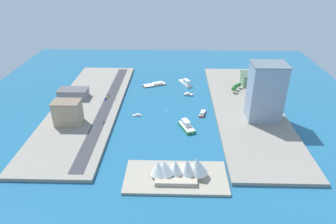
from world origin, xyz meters
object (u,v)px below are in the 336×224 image
yacht_sleek_gray (188,94)px  barge_flat_brown (155,84)px  taxi_yellow_cab (108,96)px  ferry_green_doubledeck (187,126)px  terminal_long_green (253,79)px  traffic_light_waterfront (115,97)px  sailboat_small_white (137,115)px  sedan_silver (103,122)px  opera_landmark (177,168)px  tower_tall_glass (266,92)px  ferry_white_commuter (186,83)px  hatchback_blue (105,99)px  apartment_midrise_tan (68,112)px  tugboat_red (203,113)px  warehouse_low_gray (73,93)px

yacht_sleek_gray → barge_flat_brown: yacht_sleek_gray is taller
taxi_yellow_cab → ferry_green_doubledeck: bearing=144.2°
barge_flat_brown → terminal_long_green: size_ratio=1.06×
ferry_green_doubledeck → traffic_light_waterfront: size_ratio=3.94×
sailboat_small_white → sedan_silver: bearing=34.2°
barge_flat_brown → taxi_yellow_cab: bearing=40.2°
traffic_light_waterfront → opera_landmark: size_ratio=0.15×
tower_tall_glass → taxi_yellow_cab: bearing=-15.7°
taxi_yellow_cab → opera_landmark: 156.81m
sailboat_small_white → tower_tall_glass: bearing=177.2°
ferry_green_doubledeck → sailboat_small_white: 55.51m
tower_tall_glass → opera_landmark: tower_tall_glass is taller
ferry_white_commuter → ferry_green_doubledeck: bearing=89.1°
tower_tall_glass → hatchback_blue: bearing=-13.0°
yacht_sleek_gray → apartment_midrise_tan: 138.89m
tugboat_red → sedan_silver: sedan_silver is taller
terminal_long_green → taxi_yellow_cab: 177.13m
sedan_silver → ferry_white_commuter: bearing=-128.1°
sedan_silver → traffic_light_waterfront: traffic_light_waterfront is taller
apartment_midrise_tan → warehouse_low_gray: 60.15m
ferry_green_doubledeck → tugboat_red: 33.38m
warehouse_low_gray → opera_landmark: (-117.07, 133.01, 1.30)m
ferry_white_commuter → tower_tall_glass: size_ratio=0.47×
ferry_white_commuter → traffic_light_waterfront: size_ratio=4.09×
apartment_midrise_tan → tugboat_red: bearing=-168.5°
ferry_white_commuter → warehouse_low_gray: 136.61m
sedan_silver → opera_landmark: 104.10m
sailboat_small_white → tugboat_red: 67.68m
traffic_light_waterfront → opera_landmark: 142.99m
sailboat_small_white → terminal_long_green: (-134.99, -80.34, 9.10)m
apartment_midrise_tan → tower_tall_glass: tower_tall_glass is taller
taxi_yellow_cab → opera_landmark: opera_landmark is taller
warehouse_low_gray → terminal_long_green: bearing=-168.3°
ferry_green_doubledeck → warehouse_low_gray: 140.04m
sedan_silver → opera_landmark: (-70.96, 75.97, 5.44)m
sailboat_small_white → ferry_white_commuter: size_ratio=0.43×
yacht_sleek_gray → ferry_white_commuter: size_ratio=0.45×
barge_flat_brown → traffic_light_waterfront: (40.69, 52.98, 6.29)m
ferry_white_commuter → warehouse_low_gray: bearing=20.3°
sedan_silver → hatchback_blue: (8.97, -51.95, 0.06)m
taxi_yellow_cab → traffic_light_waterfront: traffic_light_waterfront is taller
ferry_white_commuter → tugboat_red: bearing=101.1°
sailboat_small_white → yacht_sleek_gray: sailboat_small_white is taller
ferry_green_doubledeck → traffic_light_waterfront: traffic_light_waterfront is taller
apartment_midrise_tan → traffic_light_waterfront: apartment_midrise_tan is taller
tugboat_red → tower_tall_glass: 65.75m
apartment_midrise_tan → sedan_silver: 34.53m
sailboat_small_white → opera_landmark: opera_landmark is taller
ferry_green_doubledeck → warehouse_low_gray: bearing=-25.5°
tugboat_red → sedan_silver: bearing=14.5°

